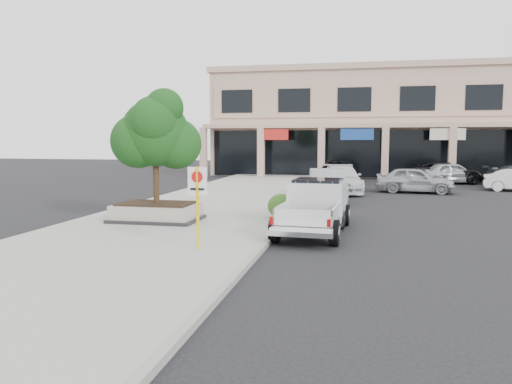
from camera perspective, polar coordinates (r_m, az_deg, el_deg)
ground at (r=14.06m, az=6.75°, el=-7.14°), size 120.00×120.00×0.00m
sidewalk at (r=20.99m, az=-6.83°, el=-2.55°), size 8.00×52.00×0.15m
curb at (r=20.07m, az=3.92°, el=-2.92°), size 0.20×52.00×0.15m
strip_mall at (r=48.07m, az=20.27°, el=7.52°), size 40.55×12.43×9.50m
planter at (r=19.14m, az=-11.27°, el=-2.24°), size 3.20×2.20×0.68m
planter_tree at (r=19.04m, az=-10.90°, el=6.59°), size 2.90×2.55×4.00m
no_parking_sign at (r=13.85m, az=-6.70°, el=-0.47°), size 0.55×0.09×2.30m
hedge at (r=19.42m, az=2.94°, el=-1.60°), size 1.10×0.99×0.93m
pickup_truck at (r=17.09m, az=6.61°, el=-1.73°), size 2.42×5.79×1.79m
curb_car_a at (r=19.49m, az=6.97°, el=-1.09°), size 2.47×4.84×1.58m
curb_car_b at (r=26.44m, az=8.10°, el=0.84°), size 2.42×5.20×1.65m
curb_car_c at (r=30.49m, az=9.66°, el=1.48°), size 3.01×5.90×1.64m
curb_car_d at (r=36.65m, az=9.39°, el=2.27°), size 2.85×6.07×1.68m
lot_car_a at (r=31.34m, az=17.75°, el=1.33°), size 4.77×2.43×1.56m
lot_car_d at (r=39.15m, az=20.90°, el=2.12°), size 5.71×2.70×1.58m
lot_car_e at (r=38.55m, az=21.48°, el=2.03°), size 4.94×3.04×1.57m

